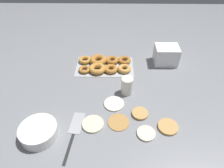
{
  "coord_description": "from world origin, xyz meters",
  "views": [
    {
      "loc": [
        0.04,
        0.78,
        0.83
      ],
      "look_at": [
        0.05,
        -0.1,
        0.04
      ],
      "focal_mm": 32.0,
      "sensor_mm": 36.0,
      "label": 1
    }
  ],
  "objects": [
    {
      "name": "donut_tray",
      "position": [
        0.11,
        -0.32,
        0.02
      ],
      "size": [
        0.39,
        0.22,
        0.05
      ],
      "color": "#ADAFB5",
      "rests_on": "ground_plane"
    },
    {
      "name": "batter_bowl",
      "position": [
        0.4,
        0.24,
        0.03
      ],
      "size": [
        0.18,
        0.18,
        0.06
      ],
      "color": "white",
      "rests_on": "ground_plane"
    },
    {
      "name": "pancake_2",
      "position": [
        0.15,
        0.17,
        0.01
      ],
      "size": [
        0.11,
        0.11,
        0.01
      ],
      "primitive_type": "cylinder",
      "color": "beige",
      "rests_on": "ground_plane"
    },
    {
      "name": "container_stack",
      "position": [
        -0.31,
        -0.37,
        0.06
      ],
      "size": [
        0.16,
        0.12,
        0.13
      ],
      "color": "white",
      "rests_on": "ground_plane"
    },
    {
      "name": "pancake_4",
      "position": [
        0.02,
        0.15,
        0.0
      ],
      "size": [
        0.11,
        0.11,
        0.01
      ],
      "primitive_type": "cylinder",
      "color": "#B27F42",
      "rests_on": "ground_plane"
    },
    {
      "name": "paper_cup",
      "position": [
        -0.03,
        -0.06,
        0.05
      ],
      "size": [
        0.07,
        0.07,
        0.11
      ],
      "color": "white",
      "rests_on": "ground_plane"
    },
    {
      "name": "ground_plane",
      "position": [
        0.0,
        0.0,
        0.0
      ],
      "size": [
        3.0,
        3.0,
        0.0
      ],
      "primitive_type": "plane",
      "color": "gray"
    },
    {
      "name": "pancake_3",
      "position": [
        -0.12,
        0.22,
        0.01
      ],
      "size": [
        0.09,
        0.09,
        0.01
      ],
      "primitive_type": "cylinder",
      "color": "beige",
      "rests_on": "ground_plane"
    },
    {
      "name": "pancake_0",
      "position": [
        0.04,
        0.03,
        0.01
      ],
      "size": [
        0.11,
        0.11,
        0.01
      ],
      "primitive_type": "cylinder",
      "color": "silver",
      "rests_on": "ground_plane"
    },
    {
      "name": "spatula",
      "position": [
        0.23,
        0.19,
        0.0
      ],
      "size": [
        0.07,
        0.3,
        0.01
      ],
      "rotation": [
        0.0,
        0.0,
        4.6
      ],
      "color": "black",
      "rests_on": "ground_plane"
    },
    {
      "name": "pancake_5",
      "position": [
        -0.23,
        0.18,
        0.01
      ],
      "size": [
        0.1,
        0.1,
        0.01
      ],
      "primitive_type": "cylinder",
      "color": "tan",
      "rests_on": "ground_plane"
    },
    {
      "name": "pancake_1",
      "position": [
        -0.1,
        0.1,
        0.01
      ],
      "size": [
        0.09,
        0.09,
        0.02
      ],
      "primitive_type": "cylinder",
      "color": "tan",
      "rests_on": "ground_plane"
    }
  ]
}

